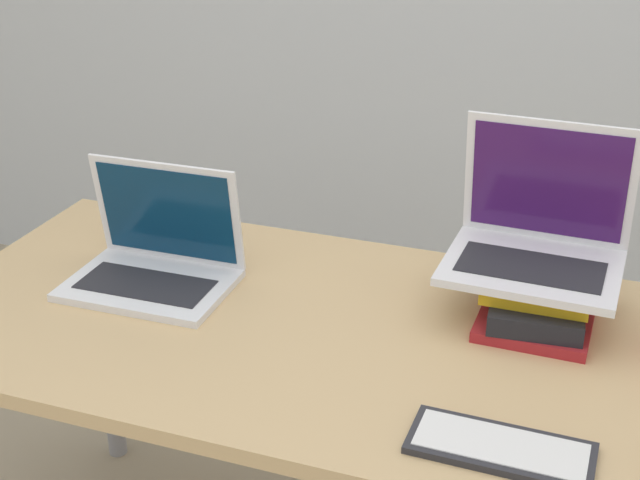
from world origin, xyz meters
TOP-DOWN VIEW (x-y plane):
  - desk at (0.00, 0.39)m, footprint 1.76×0.78m
  - laptop_left at (-0.48, 0.45)m, footprint 0.33×0.24m
  - book_stack at (0.29, 0.56)m, footprint 0.21×0.28m
  - laptop_on_books at (0.27, 0.60)m, footprint 0.34×0.27m
  - wireless_keyboard at (0.29, 0.13)m, footprint 0.28×0.12m

SIDE VIEW (x-z plane):
  - desk at x=0.00m, z-range 0.30..1.05m
  - wireless_keyboard at x=0.29m, z-range 0.74..0.76m
  - book_stack at x=0.29m, z-range 0.74..0.84m
  - laptop_left at x=-0.48m, z-range 0.67..0.92m
  - laptop_on_books at x=0.27m, z-range 0.76..1.03m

